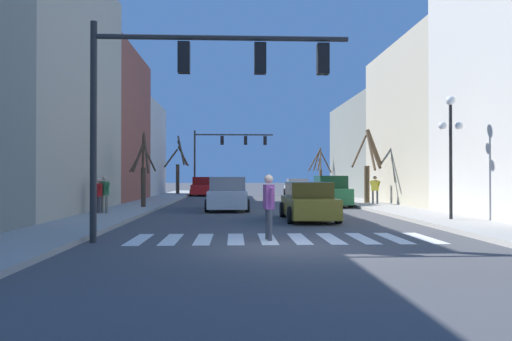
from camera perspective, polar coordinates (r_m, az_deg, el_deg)
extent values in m
plane|color=#4C4C4F|center=(12.63, 3.90, -8.72)|extent=(240.00, 240.00, 0.00)
cube|color=#ADA89E|center=(13.62, -25.70, -7.74)|extent=(2.61, 90.00, 0.15)
cube|color=#BCB299|center=(25.45, -24.99, 8.77)|extent=(6.00, 12.52, 11.83)
cube|color=#934C3D|center=(36.04, -18.04, 4.72)|extent=(6.00, 10.22, 10.25)
cube|color=beige|center=(45.21, -14.80, 2.28)|extent=(6.00, 8.88, 8.14)
cube|color=#BCB299|center=(32.08, 20.33, 4.84)|extent=(6.00, 11.46, 9.64)
cube|color=gray|center=(43.74, 13.99, 2.32)|extent=(6.00, 13.46, 8.06)
cube|color=white|center=(14.44, -13.21, -7.67)|extent=(0.45, 2.60, 0.01)
cube|color=white|center=(14.30, -9.63, -7.75)|extent=(0.45, 2.60, 0.01)
cube|color=white|center=(14.22, -6.00, -7.80)|extent=(0.45, 2.60, 0.01)
cube|color=white|center=(14.19, -2.33, -7.81)|extent=(0.45, 2.60, 0.01)
cube|color=white|center=(14.22, 1.33, -7.80)|extent=(0.45, 2.60, 0.01)
cube|color=white|center=(14.31, 4.96, -7.75)|extent=(0.45, 2.60, 0.01)
cube|color=white|center=(14.45, 8.53, -7.68)|extent=(0.45, 2.60, 0.01)
cube|color=white|center=(14.65, 12.02, -7.57)|extent=(0.45, 2.60, 0.01)
cube|color=white|center=(14.90, 15.40, -7.45)|extent=(0.45, 2.60, 0.01)
cube|color=white|center=(15.20, 18.66, -7.30)|extent=(0.45, 2.60, 0.01)
cylinder|color=#2D2D2D|center=(14.05, -18.09, 4.23)|extent=(0.18, 0.18, 5.92)
cylinder|color=#2D2D2D|center=(14.00, -3.88, 14.89)|extent=(6.87, 0.14, 0.14)
cube|color=black|center=(13.92, -8.24, 12.64)|extent=(0.32, 0.28, 0.84)
cube|color=black|center=(13.88, 0.48, 12.68)|extent=(0.32, 0.28, 0.84)
cube|color=black|center=(14.07, 7.66, 12.50)|extent=(0.32, 0.28, 0.84)
cylinder|color=#2D2D2D|center=(47.73, -7.03, 0.90)|extent=(0.18, 0.18, 6.13)
cylinder|color=#2D2D2D|center=(47.73, -2.55, 4.11)|extent=(7.45, 0.14, 0.14)
cube|color=black|center=(47.70, -3.89, 3.45)|extent=(0.32, 0.28, 0.84)
cube|color=black|center=(47.70, -1.20, 3.45)|extent=(0.32, 0.28, 0.84)
cube|color=black|center=(47.77, 1.04, 3.44)|extent=(0.32, 0.28, 0.84)
cylinder|color=black|center=(20.24, 21.37, 0.91)|extent=(0.12, 0.12, 4.32)
sphere|color=white|center=(20.44, 21.34, 7.47)|extent=(0.36, 0.36, 0.36)
sphere|color=white|center=(20.20, 20.52, 4.83)|extent=(0.31, 0.31, 0.31)
sphere|color=white|center=(20.46, 22.17, 4.77)|extent=(0.31, 0.31, 0.31)
cube|color=white|center=(44.83, 4.70, -2.21)|extent=(1.86, 4.55, 0.76)
cube|color=gray|center=(44.82, 4.70, -1.33)|extent=(1.71, 2.37, 0.62)
cylinder|color=black|center=(46.13, 3.32, -2.46)|extent=(0.22, 0.64, 0.64)
cylinder|color=black|center=(46.36, 5.65, -2.45)|extent=(0.22, 0.64, 0.64)
cylinder|color=black|center=(43.33, 3.70, -2.58)|extent=(0.22, 0.64, 0.64)
cylinder|color=black|center=(43.57, 6.17, -2.56)|extent=(0.22, 0.64, 0.64)
cube|color=white|center=(26.08, -3.26, -3.22)|extent=(1.94, 4.79, 0.86)
cube|color=gray|center=(26.06, -3.26, -1.51)|extent=(1.78, 2.49, 0.70)
cylinder|color=black|center=(24.62, -1.00, -4.04)|extent=(0.22, 0.64, 0.64)
cylinder|color=black|center=(24.65, -5.61, -4.03)|extent=(0.22, 0.64, 0.64)
cylinder|color=black|center=(27.59, -1.16, -3.67)|extent=(0.22, 0.64, 0.64)
cylinder|color=black|center=(27.61, -5.27, -3.67)|extent=(0.22, 0.64, 0.64)
cube|color=#A38423|center=(20.26, 6.01, -4.11)|extent=(1.76, 4.82, 0.75)
cube|color=#594813|center=(20.23, 6.01, -2.19)|extent=(1.62, 2.51, 0.61)
cylinder|color=black|center=(21.65, 3.06, -4.50)|extent=(0.22, 0.64, 0.64)
cylinder|color=black|center=(21.89, 7.76, -4.45)|extent=(0.22, 0.64, 0.64)
cylinder|color=black|center=(18.68, 3.95, -5.11)|extent=(0.22, 0.64, 0.64)
cylinder|color=black|center=(18.97, 9.38, -5.04)|extent=(0.22, 0.64, 0.64)
cube|color=red|center=(45.51, -6.08, -2.13)|extent=(1.86, 4.78, 0.84)
cube|color=maroon|center=(45.50, -6.08, -1.17)|extent=(1.71, 2.49, 0.69)
cylinder|color=black|center=(47.07, -7.12, -2.42)|extent=(0.22, 0.64, 0.64)
cylinder|color=black|center=(46.95, -4.81, -2.43)|extent=(0.22, 0.64, 0.64)
cylinder|color=black|center=(44.12, -7.43, -2.54)|extent=(0.22, 0.64, 0.64)
cylinder|color=black|center=(43.99, -4.97, -2.55)|extent=(0.22, 0.64, 0.64)
cube|color=#236B38|center=(29.76, 8.50, -2.86)|extent=(1.75, 4.50, 0.89)
cube|color=#133A1E|center=(29.74, 8.50, -1.30)|extent=(1.61, 2.34, 0.73)
cylinder|color=black|center=(30.99, 6.39, -3.34)|extent=(0.22, 0.64, 0.64)
cylinder|color=black|center=(31.32, 9.62, -3.30)|extent=(0.22, 0.64, 0.64)
cylinder|color=black|center=(28.24, 7.26, -3.60)|extent=(0.22, 0.64, 0.64)
cylinder|color=black|center=(28.60, 10.80, -3.55)|extent=(0.22, 0.64, 0.64)
cylinder|color=#4C4C51|center=(22.91, -17.43, -3.77)|extent=(0.11, 0.11, 0.73)
cylinder|color=#4C4C51|center=(23.15, -17.68, -3.74)|extent=(0.11, 0.11, 0.73)
cube|color=red|center=(23.00, -17.55, -2.13)|extent=(0.38, 0.41, 0.58)
sphere|color=beige|center=(23.00, -17.54, -1.08)|extent=(0.21, 0.21, 0.21)
cylinder|color=red|center=(22.81, -17.36, -2.24)|extent=(0.21, 0.25, 0.56)
cylinder|color=red|center=(23.20, -17.74, -2.21)|extent=(0.21, 0.25, 0.56)
cylinder|color=#7A705B|center=(22.91, -16.72, -3.71)|extent=(0.12, 0.12, 0.78)
cylinder|color=#7A705B|center=(23.13, -17.16, -3.68)|extent=(0.12, 0.12, 0.78)
cube|color=#337542|center=(23.00, -16.93, -1.96)|extent=(0.44, 0.40, 0.61)
sphere|color=beige|center=(22.99, -16.93, -0.84)|extent=(0.22, 0.22, 0.22)
cylinder|color=#337542|center=(22.83, -16.59, -2.07)|extent=(0.27, 0.23, 0.59)
cylinder|color=#337542|center=(23.17, -17.28, -2.05)|extent=(0.27, 0.23, 0.59)
cylinder|color=#4C4C51|center=(29.94, 13.69, -3.00)|extent=(0.12, 0.12, 0.78)
cylinder|color=#4C4C51|center=(30.07, 13.21, -2.99)|extent=(0.12, 0.12, 0.78)
cube|color=gold|center=(29.98, 13.45, -1.67)|extent=(0.43, 0.42, 0.61)
sphere|color=#8C664C|center=(29.98, 13.45, -0.81)|extent=(0.22, 0.22, 0.22)
cylinder|color=gold|center=(29.89, 13.82, -1.75)|extent=(0.25, 0.24, 0.59)
cylinder|color=gold|center=(30.09, 13.08, -1.74)|extent=(0.25, 0.24, 0.59)
cylinder|color=#4C4C51|center=(13.74, 1.60, -6.26)|extent=(0.13, 0.13, 0.86)
cylinder|color=#4C4C51|center=(14.04, 1.32, -6.14)|extent=(0.13, 0.13, 0.86)
cube|color=#9E4C93|center=(13.83, 1.46, -3.03)|extent=(0.30, 0.45, 0.68)
sphere|color=beige|center=(13.82, 1.46, -0.97)|extent=(0.24, 0.24, 0.24)
cylinder|color=#9E4C93|center=(13.60, 1.68, -3.26)|extent=(0.14, 0.31, 0.66)
cylinder|color=#9E4C93|center=(14.07, 1.25, -3.17)|extent=(0.14, 0.31, 0.66)
cylinder|color=#473828|center=(47.27, -8.94, -0.96)|extent=(0.34, 0.34, 2.73)
cylinder|color=#473828|center=(46.57, -8.57, 2.31)|extent=(0.88, 1.60, 2.81)
cylinder|color=#473828|center=(47.92, -8.31, 1.61)|extent=(0.97, 1.51, 1.89)
cylinder|color=#473828|center=(47.11, -9.68, 1.42)|extent=(1.31, 0.70, 1.82)
cylinder|color=#473828|center=(47.59, -8.43, 1.98)|extent=(0.90, 0.79, 2.33)
cylinder|color=brown|center=(31.16, 12.56, -1.55)|extent=(0.33, 0.33, 2.25)
cylinder|color=brown|center=(30.74, 13.21, 2.30)|extent=(0.54, 1.21, 2.06)
cylinder|color=brown|center=(32.17, 13.50, 2.40)|extent=(1.52, 1.78, 2.42)
cylinder|color=brown|center=(30.85, 13.28, 2.42)|extent=(0.74, 1.08, 2.45)
cylinder|color=brown|center=(30.54, 11.72, 2.21)|extent=(1.25, 1.20, 2.05)
cylinder|color=brown|center=(30.35, 12.98, 2.33)|extent=(0.15, 1.89, 2.51)
cylinder|color=#473828|center=(27.11, -12.75, -1.88)|extent=(0.25, 0.25, 2.07)
cylinder|color=#473828|center=(27.19, -13.47, 1.21)|extent=(0.79, 0.10, 1.36)
cylinder|color=#473828|center=(26.51, -12.46, 2.02)|extent=(0.56, 1.29, 2.19)
cylinder|color=#473828|center=(26.72, -13.32, 1.45)|extent=(0.49, 1.00, 1.56)
cylinder|color=#473828|center=(27.11, -12.08, 1.35)|extent=(0.71, 0.18, 1.38)
cylinder|color=#473828|center=(27.54, -12.79, 1.96)|extent=(0.29, 0.89, 1.92)
cylinder|color=brown|center=(48.11, 7.40, -1.23)|extent=(0.27, 0.27, 2.28)
cylinder|color=brown|center=(47.48, 7.39, 1.21)|extent=(0.35, 1.38, 2.02)
cylinder|color=brown|center=(47.76, 6.71, 1.23)|extent=(1.37, 0.69, 2.20)
cylinder|color=brown|center=(48.58, 6.99, 1.28)|extent=(0.64, 1.11, 2.29)
cylinder|color=brown|center=(47.58, 7.22, 0.85)|extent=(0.58, 1.16, 1.47)
cylinder|color=brown|center=(48.07, 7.99, 0.96)|extent=(1.07, 0.43, 2.11)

